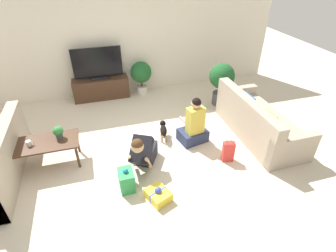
% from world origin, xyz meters
% --- Properties ---
extents(ground_plane, '(16.00, 16.00, 0.00)m').
position_xyz_m(ground_plane, '(0.00, 0.00, 0.00)').
color(ground_plane, beige).
extents(wall_back, '(8.40, 0.06, 2.60)m').
position_xyz_m(wall_back, '(0.00, 2.63, 1.30)').
color(wall_back, silver).
rests_on(wall_back, ground_plane).
extents(sofa_right, '(0.90, 2.10, 0.85)m').
position_xyz_m(sofa_right, '(2.39, -0.17, 0.30)').
color(sofa_right, tan).
rests_on(sofa_right, ground_plane).
extents(coffee_table, '(1.08, 0.57, 0.48)m').
position_xyz_m(coffee_table, '(-1.55, 0.05, 0.43)').
color(coffee_table, '#472D1E').
rests_on(coffee_table, ground_plane).
extents(tv_console, '(1.35, 0.40, 0.53)m').
position_xyz_m(tv_console, '(-0.48, 2.36, 0.26)').
color(tv_console, '#472D1E').
rests_on(tv_console, ground_plane).
extents(tv, '(1.16, 0.20, 0.77)m').
position_xyz_m(tv, '(-0.48, 2.36, 0.87)').
color(tv, black).
rests_on(tv, tv_console).
extents(potted_plant_back_right, '(0.53, 0.53, 0.86)m').
position_xyz_m(potted_plant_back_right, '(0.55, 2.31, 0.55)').
color(potted_plant_back_right, beige).
rests_on(potted_plant_back_right, ground_plane).
extents(potted_plant_corner_right, '(0.59, 0.59, 1.02)m').
position_xyz_m(potted_plant_corner_right, '(2.25, 1.23, 0.64)').
color(potted_plant_corner_right, '#4C4C51').
rests_on(potted_plant_corner_right, ground_plane).
extents(person_kneeling, '(0.63, 0.79, 0.77)m').
position_xyz_m(person_kneeling, '(0.01, -0.47, 0.34)').
color(person_kneeling, '#23232D').
rests_on(person_kneeling, ground_plane).
extents(person_sitting, '(0.59, 0.55, 0.97)m').
position_xyz_m(person_sitting, '(1.09, -0.02, 0.35)').
color(person_sitting, '#283351').
rests_on(person_sitting, ground_plane).
extents(dog, '(0.20, 0.50, 0.31)m').
position_xyz_m(dog, '(0.56, 0.24, 0.21)').
color(dog, black).
rests_on(dog, ground_plane).
extents(gift_box_a, '(0.41, 0.44, 0.24)m').
position_xyz_m(gift_box_a, '(0.06, -1.24, 0.08)').
color(gift_box_a, yellow).
rests_on(gift_box_a, ground_plane).
extents(gift_box_b, '(0.23, 0.32, 0.40)m').
position_xyz_m(gift_box_b, '(-0.35, -0.89, 0.17)').
color(gift_box_b, '#2D934C').
rests_on(gift_box_b, ground_plane).
extents(gift_bag_a, '(0.22, 0.16, 0.41)m').
position_xyz_m(gift_bag_a, '(1.48, -0.73, 0.20)').
color(gift_bag_a, red).
rests_on(gift_bag_a, ground_plane).
extents(mug, '(0.12, 0.08, 0.09)m').
position_xyz_m(mug, '(-1.78, 0.02, 0.52)').
color(mug, silver).
rests_on(mug, coffee_table).
extents(tabletop_plant, '(0.17, 0.17, 0.22)m').
position_xyz_m(tabletop_plant, '(-1.31, 0.11, 0.60)').
color(tabletop_plant, '#4C4C51').
rests_on(tabletop_plant, coffee_table).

